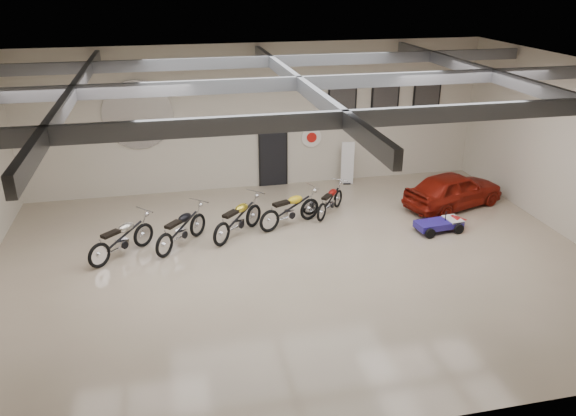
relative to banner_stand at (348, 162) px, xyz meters
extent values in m
cube|color=tan|center=(-3.14, -5.50, -0.84)|extent=(16.00, 12.00, 0.01)
cube|color=slate|center=(-3.14, -5.50, 4.16)|extent=(16.00, 12.00, 0.01)
cube|color=beige|center=(-3.14, 0.50, 1.66)|extent=(16.00, 0.02, 5.00)
cube|color=black|center=(-2.64, 0.45, 0.21)|extent=(0.92, 0.08, 2.10)
imported|color=maroon|center=(2.72, -2.80, -0.24)|extent=(2.42, 3.75, 1.19)
camera|label=1|loc=(-6.21, -18.28, 6.34)|focal=35.00mm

